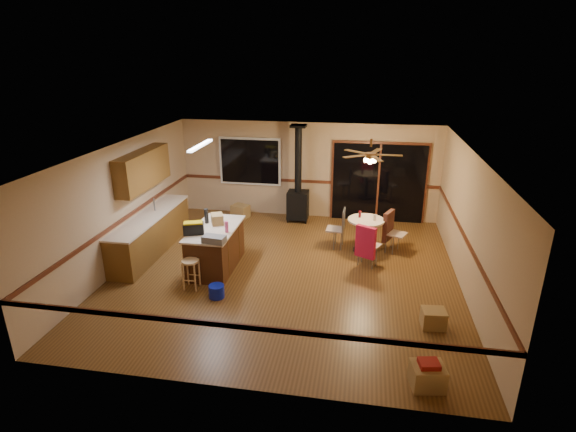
% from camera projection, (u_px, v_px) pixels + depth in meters
% --- Properties ---
extents(floor, '(7.00, 7.00, 0.00)m').
position_uv_depth(floor, '(286.00, 272.00, 9.40)').
color(floor, brown).
rests_on(floor, ground).
extents(ceiling, '(7.00, 7.00, 0.00)m').
position_uv_depth(ceiling, '(285.00, 150.00, 8.50)').
color(ceiling, silver).
rests_on(ceiling, ground).
extents(wall_back, '(7.00, 0.00, 7.00)m').
position_uv_depth(wall_back, '(308.00, 171.00, 12.19)').
color(wall_back, tan).
rests_on(wall_back, ground).
extents(wall_front, '(7.00, 0.00, 7.00)m').
position_uv_depth(wall_front, '(238.00, 307.00, 5.72)').
color(wall_front, tan).
rests_on(wall_front, ground).
extents(wall_left, '(0.00, 7.00, 7.00)m').
position_uv_depth(wall_left, '(123.00, 205.00, 9.51)').
color(wall_left, tan).
rests_on(wall_left, ground).
extents(wall_right, '(0.00, 7.00, 7.00)m').
position_uv_depth(wall_right, '(469.00, 225.00, 8.40)').
color(wall_right, tan).
rests_on(wall_right, ground).
extents(chair_rail, '(7.00, 7.00, 0.08)m').
position_uv_depth(chair_rail, '(285.00, 228.00, 9.06)').
color(chair_rail, '#532514').
rests_on(chair_rail, ground).
extents(window, '(1.72, 0.10, 1.32)m').
position_uv_depth(window, '(250.00, 161.00, 12.32)').
color(window, black).
rests_on(window, ground).
extents(sliding_door, '(2.52, 0.10, 2.10)m').
position_uv_depth(sliding_door, '(378.00, 183.00, 11.93)').
color(sliding_door, black).
rests_on(sliding_door, ground).
extents(lower_cabinets, '(0.60, 3.00, 0.86)m').
position_uv_depth(lower_cabinets, '(151.00, 234.00, 10.22)').
color(lower_cabinets, brown).
rests_on(lower_cabinets, ground).
extents(countertop, '(0.64, 3.04, 0.04)m').
position_uv_depth(countertop, '(149.00, 216.00, 10.07)').
color(countertop, beige).
rests_on(countertop, lower_cabinets).
extents(upper_cabinets, '(0.35, 2.00, 0.80)m').
position_uv_depth(upper_cabinets, '(143.00, 169.00, 9.92)').
color(upper_cabinets, brown).
rests_on(upper_cabinets, ground).
extents(kitchen_island, '(0.88, 1.68, 0.90)m').
position_uv_depth(kitchen_island, '(216.00, 248.00, 9.48)').
color(kitchen_island, '#452411').
rests_on(kitchen_island, ground).
extents(wood_stove, '(0.55, 0.50, 2.52)m').
position_uv_depth(wood_stove, '(298.00, 195.00, 12.00)').
color(wood_stove, black).
rests_on(wood_stove, ground).
extents(ceiling_fan, '(0.24, 0.24, 0.55)m').
position_uv_depth(ceiling_fan, '(370.00, 157.00, 9.65)').
color(ceiling_fan, brown).
rests_on(ceiling_fan, ceiling).
extents(fluorescent_strip, '(0.10, 1.20, 0.04)m').
position_uv_depth(fluorescent_strip, '(200.00, 146.00, 9.08)').
color(fluorescent_strip, white).
rests_on(fluorescent_strip, ceiling).
extents(toolbox_grey, '(0.46, 0.29, 0.13)m').
position_uv_depth(toolbox_grey, '(214.00, 239.00, 8.60)').
color(toolbox_grey, slate).
rests_on(toolbox_grey, kitchen_island).
extents(toolbox_black, '(0.45, 0.34, 0.22)m').
position_uv_depth(toolbox_black, '(194.00, 229.00, 9.00)').
color(toolbox_black, black).
rests_on(toolbox_black, kitchen_island).
extents(toolbox_yellow_lid, '(0.41, 0.30, 0.03)m').
position_uv_depth(toolbox_yellow_lid, '(193.00, 223.00, 8.95)').
color(toolbox_yellow_lid, gold).
rests_on(toolbox_yellow_lid, toolbox_black).
extents(box_on_island, '(0.35, 0.39, 0.21)m').
position_uv_depth(box_on_island, '(217.00, 219.00, 9.52)').
color(box_on_island, olive).
rests_on(box_on_island, kitchen_island).
extents(bottle_dark, '(0.11, 0.11, 0.31)m').
position_uv_depth(bottle_dark, '(206.00, 216.00, 9.55)').
color(bottle_dark, black).
rests_on(bottle_dark, kitchen_island).
extents(bottle_pink, '(0.08, 0.08, 0.23)m').
position_uv_depth(bottle_pink, '(227.00, 227.00, 9.07)').
color(bottle_pink, '#D84C8C').
rests_on(bottle_pink, kitchen_island).
extents(bottle_white, '(0.07, 0.07, 0.16)m').
position_uv_depth(bottle_white, '(217.00, 217.00, 9.69)').
color(bottle_white, white).
rests_on(bottle_white, kitchen_island).
extents(bar_stool, '(0.35, 0.35, 0.60)m').
position_uv_depth(bar_stool, '(191.00, 274.00, 8.69)').
color(bar_stool, tan).
rests_on(bar_stool, floor).
extents(blue_bucket, '(0.36, 0.36, 0.25)m').
position_uv_depth(blue_bucket, '(217.00, 291.00, 8.42)').
color(blue_bucket, '#0C19AA').
rests_on(blue_bucket, floor).
extents(dining_table, '(0.83, 0.83, 0.78)m').
position_uv_depth(dining_table, '(366.00, 230.00, 10.24)').
color(dining_table, black).
rests_on(dining_table, ground).
extents(glass_red, '(0.07, 0.07, 0.15)m').
position_uv_depth(glass_red, '(360.00, 214.00, 10.24)').
color(glass_red, '#590C14').
rests_on(glass_red, dining_table).
extents(glass_cream, '(0.07, 0.07, 0.15)m').
position_uv_depth(glass_cream, '(375.00, 217.00, 10.05)').
color(glass_cream, beige).
rests_on(glass_cream, dining_table).
extents(chair_left, '(0.43, 0.42, 0.51)m').
position_uv_depth(chair_left, '(340.00, 224.00, 10.40)').
color(chair_left, tan).
rests_on(chair_left, ground).
extents(chair_near, '(0.58, 0.60, 0.70)m').
position_uv_depth(chair_near, '(366.00, 242.00, 9.41)').
color(chair_near, tan).
rests_on(chair_near, ground).
extents(chair_right, '(0.59, 0.57, 0.70)m').
position_uv_depth(chair_right, '(389.00, 226.00, 10.24)').
color(chair_right, tan).
rests_on(chair_right, ground).
extents(box_under_window, '(0.54, 0.49, 0.35)m').
position_uv_depth(box_under_window, '(240.00, 211.00, 12.44)').
color(box_under_window, olive).
rests_on(box_under_window, floor).
extents(box_corner_a, '(0.51, 0.45, 0.34)m').
position_uv_depth(box_corner_a, '(427.00, 376.00, 6.16)').
color(box_corner_a, olive).
rests_on(box_corner_a, floor).
extents(box_corner_b, '(0.42, 0.37, 0.31)m').
position_uv_depth(box_corner_b, '(433.00, 318.00, 7.51)').
color(box_corner_b, olive).
rests_on(box_corner_b, floor).
extents(box_small_red, '(0.31, 0.27, 0.07)m').
position_uv_depth(box_small_red, '(429.00, 364.00, 6.09)').
color(box_small_red, maroon).
rests_on(box_small_red, box_corner_a).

